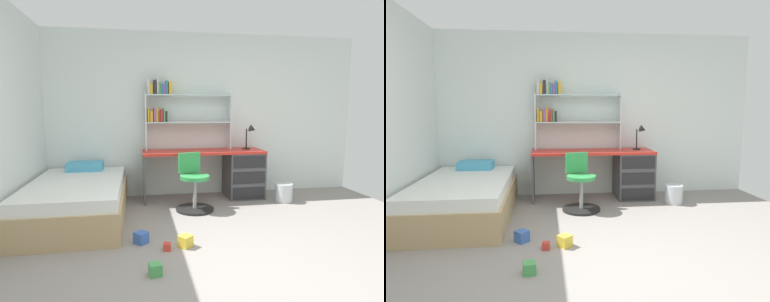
% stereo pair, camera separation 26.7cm
% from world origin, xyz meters
% --- Properties ---
extents(ground_plane, '(5.45, 6.46, 0.02)m').
position_xyz_m(ground_plane, '(0.00, 0.00, -0.01)').
color(ground_plane, gray).
extents(room_shell, '(5.45, 6.46, 2.55)m').
position_xyz_m(room_shell, '(-1.22, 1.26, 1.28)').
color(room_shell, silver).
rests_on(room_shell, ground_plane).
extents(desk, '(1.84, 0.56, 0.75)m').
position_xyz_m(desk, '(0.60, 2.43, 0.41)').
color(desk, red).
rests_on(desk, ground_plane).
extents(bookshelf_hutch, '(1.33, 0.22, 1.08)m').
position_xyz_m(bookshelf_hutch, '(-0.30, 2.59, 1.40)').
color(bookshelf_hutch, silver).
rests_on(bookshelf_hutch, desk).
extents(desk_lamp, '(0.20, 0.17, 0.38)m').
position_xyz_m(desk_lamp, '(0.88, 2.44, 1.00)').
color(desk_lamp, black).
rests_on(desk_lamp, desk).
extents(swivel_chair, '(0.52, 0.52, 0.77)m').
position_xyz_m(swivel_chair, '(-0.12, 1.89, 0.30)').
color(swivel_chair, black).
rests_on(swivel_chair, ground_plane).
extents(bed_platform, '(1.16, 1.93, 0.61)m').
position_xyz_m(bed_platform, '(-1.63, 1.76, 0.25)').
color(bed_platform, tan).
rests_on(bed_platform, ground_plane).
extents(waste_bin, '(0.26, 0.26, 0.27)m').
position_xyz_m(waste_bin, '(1.27, 2.05, 0.14)').
color(waste_bin, silver).
rests_on(waste_bin, ground_plane).
extents(toy_block_yellow_0, '(0.16, 0.16, 0.12)m').
position_xyz_m(toy_block_yellow_0, '(-0.41, 0.71, 0.06)').
color(toy_block_yellow_0, gold).
rests_on(toy_block_yellow_0, ground_plane).
extents(toy_block_red_1, '(0.08, 0.08, 0.07)m').
position_xyz_m(toy_block_red_1, '(-0.60, 0.66, 0.04)').
color(toy_block_red_1, red).
rests_on(toy_block_red_1, ground_plane).
extents(toy_block_green_2, '(0.12, 0.12, 0.10)m').
position_xyz_m(toy_block_green_2, '(-0.74, 0.20, 0.05)').
color(toy_block_green_2, '#479E51').
rests_on(toy_block_green_2, ground_plane).
extents(toy_block_blue_3, '(0.17, 0.17, 0.12)m').
position_xyz_m(toy_block_blue_3, '(-0.85, 0.87, 0.06)').
color(toy_block_blue_3, '#3860B7').
rests_on(toy_block_blue_3, ground_plane).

